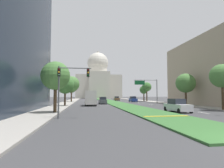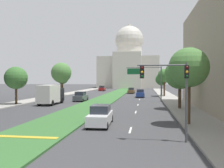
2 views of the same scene
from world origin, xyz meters
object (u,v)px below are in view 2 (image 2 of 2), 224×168
sedan_far_horizon (131,91)px  sedan_distant (140,94)px  capitol_building (129,65)px  street_tree_left_distant (63,79)px  overhead_guide_sign (147,76)px  street_tree_left_mid (16,78)px  street_tree_right_far (164,76)px  street_tree_left_far (61,73)px  traffic_light_near_right (173,84)px  box_truck_delivery (50,94)px  street_tree_right_mid (180,74)px  sedan_very_far (102,88)px  street_tree_right_near (189,68)px  sedan_lead_stopped (100,116)px  sedan_midblock (81,97)px  street_tree_right_distant (162,80)px

sedan_far_horizon → sedan_distant: bearing=-78.5°
capitol_building → street_tree_left_distant: bearing=-101.8°
overhead_guide_sign → street_tree_left_mid: (-20.89, -9.14, -0.37)m
capitol_building → street_tree_right_far: (12.61, -62.27, -6.27)m
street_tree_left_mid → street_tree_left_far: bearing=90.9°
traffic_light_near_right → street_tree_left_mid: 29.64m
sedan_far_horizon → box_truck_delivery: (-11.24, -32.16, 0.89)m
street_tree_left_far → sedan_distant: 20.40m
street_tree_right_far → box_truck_delivery: size_ratio=1.03×
street_tree_right_far → box_truck_delivery: street_tree_right_far is taller
street_tree_right_mid → sedan_far_horizon: size_ratio=1.45×
street_tree_left_far → sedan_distant: street_tree_left_far is taller
sedan_very_far → box_truck_delivery: (-0.10, -45.67, 0.82)m
street_tree_right_near → street_tree_left_distant: size_ratio=1.20×
street_tree_left_far → sedan_far_horizon: (16.76, 12.09, -4.95)m
street_tree_right_far → sedan_far_horizon: (-8.50, 11.60, -4.17)m
street_tree_left_mid → capitol_building: bearing=81.7°
traffic_light_near_right → sedan_lead_stopped: (-5.80, 4.87, -2.96)m
overhead_guide_sign → sedan_lead_stopped: overhead_guide_sign is taller
traffic_light_near_right → sedan_midblock: (-13.90, 27.38, -2.96)m
street_tree_left_mid → sedan_far_horizon: size_ratio=1.30×
street_tree_left_distant → street_tree_right_far: bearing=-1.8°
street_tree_left_mid → traffic_light_near_right: bearing=-41.1°
street_tree_right_far → sedan_lead_stopped: bearing=-102.9°
street_tree_left_mid → street_tree_right_distant: bearing=43.8°
street_tree_left_mid → sedan_far_horizon: 37.52m
traffic_light_near_right → street_tree_left_mid: bearing=138.9°
overhead_guide_sign → sedan_lead_stopped: 24.43m
street_tree_right_mid → street_tree_left_mid: bearing=175.1°
traffic_light_near_right → street_tree_left_mid: street_tree_left_mid is taller
capitol_building → street_tree_right_mid: bearing=-81.6°
street_tree_right_mid → box_truck_delivery: size_ratio=1.07×
street_tree_left_mid → street_tree_left_far: (-0.32, 21.45, 1.42)m
street_tree_left_far → street_tree_right_far: (25.26, 0.49, -0.78)m
box_truck_delivery → capitol_building: bearing=85.1°
street_tree_right_near → street_tree_right_mid: bearing=85.9°
overhead_guide_sign → sedan_far_horizon: bearing=100.3°
sedan_far_horizon → box_truck_delivery: 34.08m
sedan_very_far → street_tree_left_mid: bearing=-96.4°
sedan_midblock → box_truck_delivery: 7.34m
overhead_guide_sign → street_tree_right_far: street_tree_right_far is taller
street_tree_right_near → box_truck_delivery: street_tree_right_near is taller
capitol_building → sedan_very_far: 39.21m
traffic_light_near_right → sedan_far_horizon: traffic_light_near_right is taller
box_truck_delivery → traffic_light_near_right: bearing=-50.6°
overhead_guide_sign → street_tree_left_distant: bearing=147.5°
sedan_very_far → street_tree_right_near: bearing=-72.6°
capitol_building → box_truck_delivery: size_ratio=4.97×
street_tree_right_near → street_tree_left_distant: (-24.80, 36.33, -0.84)m
traffic_light_near_right → sedan_midblock: traffic_light_near_right is taller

